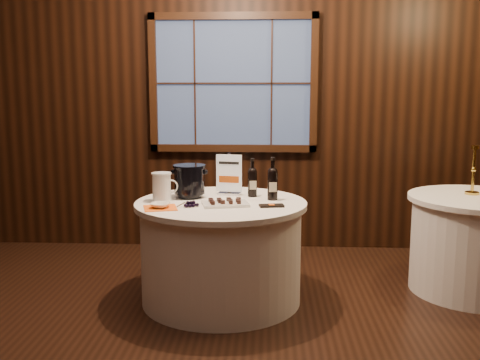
# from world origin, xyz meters

# --- Properties ---
(back_wall) EXTENTS (6.00, 0.10, 3.00)m
(back_wall) POSITION_xyz_m (0.00, 2.48, 1.54)
(back_wall) COLOR black
(back_wall) RESTS_ON ground
(main_table) EXTENTS (1.28, 1.28, 0.77)m
(main_table) POSITION_xyz_m (0.00, 1.00, 0.39)
(main_table) COLOR white
(main_table) RESTS_ON ground
(side_table) EXTENTS (1.08, 1.08, 0.77)m
(side_table) POSITION_xyz_m (2.00, 1.30, 0.39)
(side_table) COLOR white
(side_table) RESTS_ON ground
(sign_stand) EXTENTS (0.20, 0.13, 0.33)m
(sign_stand) POSITION_xyz_m (0.04, 1.26, 0.88)
(sign_stand) COLOR silver
(sign_stand) RESTS_ON main_table
(port_bottle_left) EXTENTS (0.07, 0.08, 0.30)m
(port_bottle_left) POSITION_xyz_m (0.23, 1.21, 0.90)
(port_bottle_left) COLOR black
(port_bottle_left) RESTS_ON main_table
(port_bottle_right) EXTENTS (0.08, 0.08, 0.32)m
(port_bottle_right) POSITION_xyz_m (0.38, 1.09, 0.91)
(port_bottle_right) COLOR black
(port_bottle_right) RESTS_ON main_table
(ice_bucket) EXTENTS (0.25, 0.25, 0.25)m
(ice_bucket) POSITION_xyz_m (-0.25, 1.14, 0.90)
(ice_bucket) COLOR black
(ice_bucket) RESTS_ON main_table
(chocolate_plate) EXTENTS (0.37, 0.29, 0.05)m
(chocolate_plate) POSITION_xyz_m (0.04, 0.87, 0.79)
(chocolate_plate) COLOR white
(chocolate_plate) RESTS_ON main_table
(chocolate_box) EXTENTS (0.19, 0.11, 0.01)m
(chocolate_box) POSITION_xyz_m (0.38, 0.84, 0.78)
(chocolate_box) COLOR black
(chocolate_box) RESTS_ON main_table
(grape_bunch) EXTENTS (0.17, 0.09, 0.04)m
(grape_bunch) POSITION_xyz_m (-0.19, 0.79, 0.79)
(grape_bunch) COLOR black
(grape_bunch) RESTS_ON main_table
(glass_pitcher) EXTENTS (0.20, 0.15, 0.21)m
(glass_pitcher) POSITION_xyz_m (-0.44, 1.00, 0.88)
(glass_pitcher) COLOR white
(glass_pitcher) RESTS_ON main_table
(orange_napkin) EXTENTS (0.28, 0.28, 0.00)m
(orange_napkin) POSITION_xyz_m (-0.41, 0.75, 0.77)
(orange_napkin) COLOR orange
(orange_napkin) RESTS_ON main_table
(cracker_bowl) EXTENTS (0.16, 0.16, 0.03)m
(cracker_bowl) POSITION_xyz_m (-0.41, 0.75, 0.79)
(cracker_bowl) COLOR white
(cracker_bowl) RESTS_ON orange_napkin
(brass_candlestick) EXTENTS (0.11, 0.11, 0.39)m
(brass_candlestick) POSITION_xyz_m (1.97, 1.39, 0.91)
(brass_candlestick) COLOR gold
(brass_candlestick) RESTS_ON side_table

